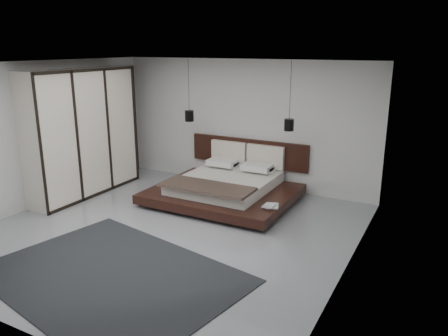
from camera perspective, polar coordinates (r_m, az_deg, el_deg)
The scene contains 13 objects.
floor at distance 7.62m, azimuth -7.39°, elevation -8.18°, with size 6.00×6.00×0.00m, color gray.
ceiling at distance 6.98m, azimuth -8.21°, elevation 13.34°, with size 6.00×6.00×0.00m, color white.
wall_back at distance 9.71m, azimuth 2.59°, elevation 5.79°, with size 6.00×6.00×0.00m, color silver.
wall_left at distance 9.22m, azimuth -23.17°, elevation 4.00°, with size 6.00×6.00×0.00m, color silver.
wall_right at distance 5.99m, azimuth 16.29°, elevation -1.12°, with size 6.00×6.00×0.00m, color silver.
lattice_screen at distance 10.88m, azimuth -12.96°, elevation 5.95°, with size 0.05×0.90×2.60m, color black.
bed at distance 8.97m, azimuth 0.31°, elevation -2.36°, with size 2.78×2.39×1.08m.
book_lower at distance 7.96m, azimuth 5.44°, elevation -4.94°, with size 0.23×0.31×0.03m, color #99724C.
book_upper at distance 7.93m, azimuth 5.22°, elevation -4.82°, with size 0.20×0.27×0.02m, color #99724C.
pendant_left at distance 9.60m, azimuth -4.55°, elevation 6.81°, with size 0.19×0.19×1.33m.
pendant_right at distance 8.60m, azimuth 8.49°, elevation 5.61°, with size 0.19×0.19×1.33m.
wardrobe at distance 9.57m, azimuth -18.01°, elevation 4.37°, with size 0.63×2.68×2.63m.
rug at distance 6.40m, azimuth -14.50°, elevation -13.44°, with size 3.47×2.48×0.01m, color black.
Camera 1 is at (4.10, -5.65, 3.07)m, focal length 35.00 mm.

